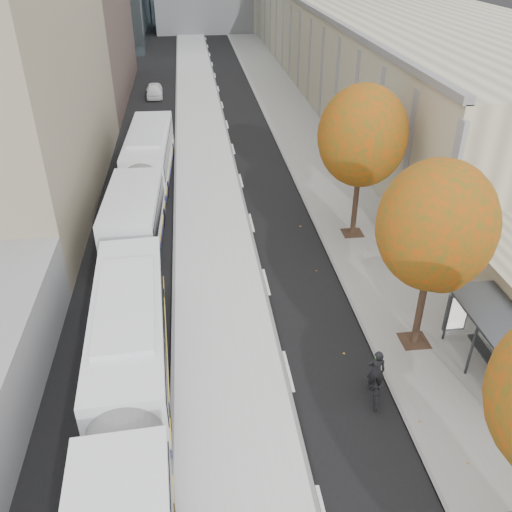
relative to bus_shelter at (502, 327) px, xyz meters
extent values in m
cube|color=silver|center=(-9.56, 24.04, -2.11)|extent=(4.25, 150.00, 0.15)
cube|color=gray|center=(-1.56, 24.04, -2.15)|extent=(4.75, 150.00, 0.08)
cube|color=gray|center=(9.81, 53.04, 1.81)|extent=(18.00, 92.00, 8.00)
cube|color=#383A3F|center=(-0.19, 0.04, 0.37)|extent=(1.90, 4.40, 0.10)
cylinder|color=#383A3F|center=(-0.89, -1.96, -0.91)|extent=(0.10, 0.10, 2.40)
cube|color=silver|center=(0.53, 0.04, -0.86)|extent=(0.04, 4.00, 2.10)
cylinder|color=black|center=(-2.09, 2.04, -0.49)|extent=(0.28, 0.28, 3.24)
sphere|color=#244C15|center=(-2.09, 2.04, 3.08)|extent=(4.20, 4.20, 4.20)
cylinder|color=black|center=(-2.09, 11.04, -0.42)|extent=(0.28, 0.28, 3.38)
sphere|color=#244C15|center=(-2.09, 11.04, 3.29)|extent=(4.40, 4.40, 4.40)
cube|color=silver|center=(-12.86, -1.75, -0.76)|extent=(3.30, 17.21, 2.85)
cube|color=black|center=(-12.86, -1.75, -0.24)|extent=(3.33, 16.53, 0.99)
cube|color=silver|center=(-13.32, 16.62, -0.72)|extent=(3.21, 17.71, 2.94)
cube|color=black|center=(-13.32, 16.62, -0.18)|extent=(3.24, 17.01, 1.02)
cube|color=#007157|center=(-13.32, 7.84, -1.06)|extent=(1.86, 0.13, 1.14)
imported|color=black|center=(-4.65, -0.67, -1.69)|extent=(0.72, 1.72, 1.00)
imported|color=black|center=(-4.65, -0.67, -0.90)|extent=(0.67, 0.49, 1.68)
sphere|color=#52803E|center=(-4.65, -0.67, -0.27)|extent=(0.26, 0.26, 0.26)
imported|color=white|center=(-13.71, 40.54, -1.54)|extent=(1.61, 3.82, 1.29)
camera|label=1|loc=(-10.37, -13.77, 11.95)|focal=38.00mm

